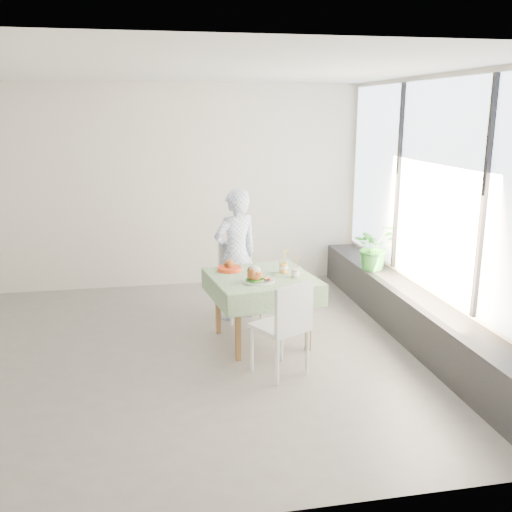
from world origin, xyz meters
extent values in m
plane|color=#62605D|center=(0.00, 0.00, 0.00)|extent=(6.00, 6.00, 0.00)
plane|color=white|center=(0.00, 0.00, 2.80)|extent=(6.00, 6.00, 0.00)
cube|color=silver|center=(0.00, 2.50, 1.40)|extent=(6.00, 0.02, 2.80)
cube|color=silver|center=(0.00, -2.50, 1.40)|extent=(6.00, 0.02, 2.80)
cube|color=silver|center=(3.00, 0.00, 1.40)|extent=(0.02, 5.00, 2.80)
cube|color=#D1E0F9|center=(2.97, 0.00, 1.65)|extent=(0.01, 4.80, 2.18)
cube|color=black|center=(2.80, 0.00, 0.25)|extent=(0.40, 4.80, 0.50)
cube|color=brown|center=(1.15, 0.19, 0.71)|extent=(1.02, 1.02, 0.04)
cube|color=beige|center=(1.15, 0.19, 0.74)|extent=(1.18, 1.18, 0.01)
cube|color=white|center=(1.05, 0.92, 0.46)|extent=(0.50, 0.50, 0.04)
cube|color=white|center=(1.01, 1.11, 0.69)|extent=(0.43, 0.12, 0.43)
cube|color=white|center=(1.17, -0.58, 0.46)|extent=(0.59, 0.59, 0.04)
cube|color=white|center=(1.26, -0.75, 0.70)|extent=(0.40, 0.24, 0.43)
imported|color=#8DA4E1|center=(1.00, 0.98, 0.78)|extent=(0.67, 0.56, 1.56)
cylinder|color=white|center=(1.07, -0.03, 0.75)|extent=(0.34, 0.34, 0.02)
cylinder|color=#194D13|center=(1.04, -0.03, 0.77)|extent=(0.18, 0.18, 0.02)
ellipsoid|color=#975424|center=(1.04, -0.03, 0.82)|extent=(0.16, 0.14, 0.12)
ellipsoid|color=white|center=(1.04, -0.03, 0.88)|extent=(0.11, 0.11, 0.08)
cylinder|color=#A71012|center=(1.18, -0.05, 0.78)|extent=(0.06, 0.06, 0.03)
cylinder|color=white|center=(1.40, 0.25, 0.81)|extent=(0.10, 0.10, 0.14)
cylinder|color=#FFAC15|center=(1.40, 0.25, 0.80)|extent=(0.09, 0.09, 0.10)
cylinder|color=white|center=(1.40, 0.25, 0.89)|extent=(0.10, 0.10, 0.01)
cylinder|color=yellow|center=(1.41, 0.25, 0.94)|extent=(0.01, 0.04, 0.19)
cylinder|color=white|center=(1.48, 0.07, 0.80)|extent=(0.08, 0.08, 0.12)
cylinder|color=#F2EECB|center=(1.48, 0.07, 0.79)|extent=(0.07, 0.07, 0.09)
cylinder|color=white|center=(1.48, 0.07, 0.86)|extent=(0.09, 0.09, 0.01)
cylinder|color=yellow|center=(1.49, 0.07, 0.91)|extent=(0.01, 0.03, 0.17)
cylinder|color=#BC3613|center=(0.84, 0.44, 0.76)|extent=(0.26, 0.26, 0.04)
cylinder|color=white|center=(0.84, 0.44, 0.77)|extent=(0.22, 0.22, 0.02)
ellipsoid|color=#975424|center=(0.84, 0.44, 0.82)|extent=(0.12, 0.11, 0.10)
imported|color=#34832B|center=(2.74, 1.02, 0.79)|extent=(0.67, 0.63, 0.58)
camera|label=1|loc=(0.01, -5.46, 2.43)|focal=40.00mm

